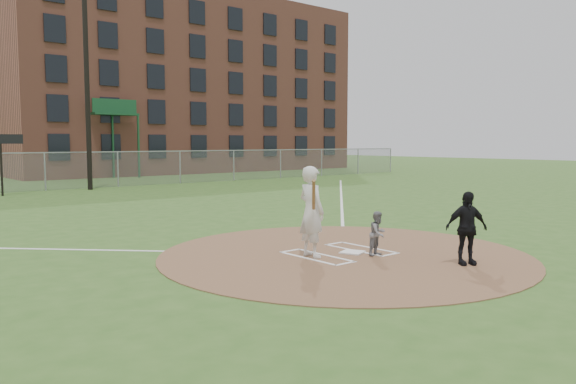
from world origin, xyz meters
TOP-DOWN VIEW (x-y plane):
  - ground at (0.00, 0.00)m, footprint 140.00×140.00m
  - dirt_circle at (0.00, 0.00)m, footprint 8.40×8.40m
  - home_plate at (0.22, -0.05)m, footprint 0.63×0.63m
  - foul_line_first at (9.00, 9.00)m, footprint 17.04×17.04m
  - catcher at (0.45, -0.62)m, footprint 0.54×0.45m
  - umpire at (1.15, -2.40)m, footprint 0.96×0.78m
  - batters_boxes at (0.00, 0.15)m, footprint 2.08×1.88m
  - batter_at_plate at (-0.79, 0.24)m, footprint 0.79×1.03m
  - outfield_fence at (0.00, 22.00)m, footprint 56.08×0.08m
  - brick_warehouse at (16.00, 37.96)m, footprint 30.00×17.17m
  - light_pole at (2.00, 21.00)m, footprint 1.20×0.30m
  - scoreboard_sign at (-2.50, 20.20)m, footprint 2.00×0.10m

SIDE VIEW (x-z plane):
  - ground at x=0.00m, z-range 0.00..0.00m
  - foul_line_first at x=9.00m, z-range 0.00..0.01m
  - dirt_circle at x=0.00m, z-range 0.00..0.02m
  - batters_boxes at x=0.00m, z-range 0.02..0.03m
  - home_plate at x=0.22m, z-range 0.02..0.05m
  - catcher at x=0.45m, z-range 0.02..1.02m
  - umpire at x=1.15m, z-range 0.02..1.55m
  - outfield_fence at x=0.00m, z-range 0.00..2.03m
  - batter_at_plate at x=-0.79m, z-range 0.02..2.04m
  - scoreboard_sign at x=-2.50m, z-range 0.92..3.85m
  - light_pole at x=2.00m, z-range 0.50..12.72m
  - brick_warehouse at x=16.00m, z-range 0.00..15.00m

